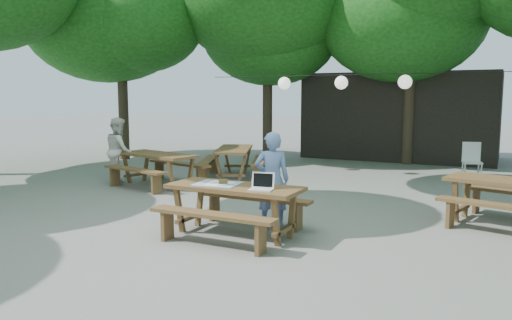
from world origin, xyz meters
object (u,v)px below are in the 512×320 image
at_px(second_person, 119,150).
at_px(main_picnic_table, 235,210).
at_px(picnic_table_nw, 158,169).
at_px(woman, 272,179).
at_px(plastic_chair, 472,168).

bearing_deg(second_person, main_picnic_table, -164.35).
distance_m(main_picnic_table, picnic_table_nw, 4.56).
bearing_deg(picnic_table_nw, second_person, -162.85).
height_order(main_picnic_table, second_person, second_person).
bearing_deg(main_picnic_table, second_person, 149.72).
relative_size(main_picnic_table, woman, 1.32).
distance_m(picnic_table_nw, plastic_chair, 7.78).
distance_m(second_person, plastic_chair, 8.74).
bearing_deg(main_picnic_table, plastic_chair, 68.86).
relative_size(second_person, plastic_chair, 1.73).
relative_size(picnic_table_nw, woman, 1.46).
height_order(main_picnic_table, plastic_chair, plastic_chair).
distance_m(picnic_table_nw, second_person, 1.14).
height_order(woman, plastic_chair, woman).
distance_m(main_picnic_table, woman, 0.85).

